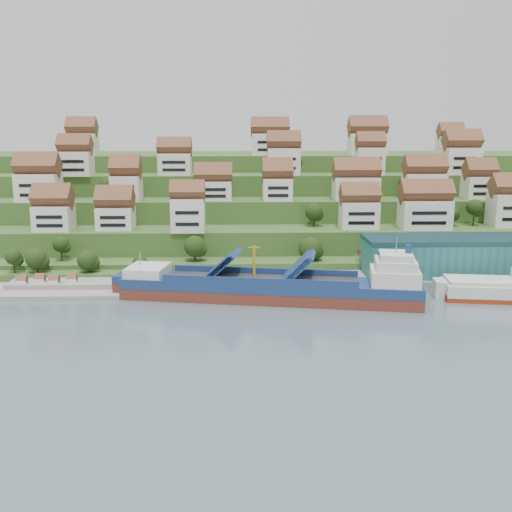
{
  "coord_description": "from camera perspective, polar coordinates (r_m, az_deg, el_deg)",
  "views": [
    {
      "loc": [
        -11.56,
        -130.02,
        38.71
      ],
      "look_at": [
        -7.17,
        14.0,
        8.0
      ],
      "focal_mm": 40.0,
      "sensor_mm": 36.0,
      "label": 1
    }
  ],
  "objects": [
    {
      "name": "ground",
      "position": [
        136.16,
        3.21,
        -4.51
      ],
      "size": [
        300.0,
        300.0,
        0.0
      ],
      "primitive_type": "plane",
      "color": "slate",
      "rests_on": "ground"
    },
    {
      "name": "hillside_trees",
      "position": [
        173.69,
        -0.6,
        4.31
      ],
      "size": [
        137.21,
        62.31,
        29.83
      ],
      "color": "#233C14",
      "rests_on": "ground"
    },
    {
      "name": "second_ship",
      "position": [
        149.19,
        23.5,
        -3.1
      ],
      "size": [
        27.97,
        13.61,
        7.78
      ],
      "rotation": [
        0.0,
        0.0,
        -0.14
      ],
      "color": "maroon",
      "rests_on": "ground"
    },
    {
      "name": "quay",
      "position": [
        153.11,
        10.21,
        -2.38
      ],
      "size": [
        180.0,
        14.0,
        2.2
      ],
      "primitive_type": "cube",
      "color": "gray",
      "rests_on": "ground"
    },
    {
      "name": "hillside_village",
      "position": [
        190.69,
        3.22,
        7.61
      ],
      "size": [
        159.53,
        65.23,
        28.17
      ],
      "color": "silver",
      "rests_on": "ground"
    },
    {
      "name": "hillside",
      "position": [
        235.54,
        1.08,
        5.19
      ],
      "size": [
        260.0,
        128.0,
        31.0
      ],
      "color": "#2D4C1E",
      "rests_on": "ground"
    },
    {
      "name": "cargo_ship",
      "position": [
        135.74,
        2.16,
        -3.21
      ],
      "size": [
        71.65,
        23.34,
        15.62
      ],
      "rotation": [
        0.0,
        0.0,
        -0.18
      ],
      "color": "maroon",
      "rests_on": "ground"
    },
    {
      "name": "beach_huts",
      "position": [
        153.31,
        -20.13,
        -2.54
      ],
      "size": [
        14.4,
        3.7,
        2.2
      ],
      "color": "white",
      "rests_on": "pebble_beach"
    },
    {
      "name": "flagpole",
      "position": [
        146.63,
        9.97,
        -0.69
      ],
      "size": [
        1.28,
        0.16,
        8.0
      ],
      "color": "gray",
      "rests_on": "quay"
    },
    {
      "name": "warehouse",
      "position": [
        163.24,
        21.21,
        0.08
      ],
      "size": [
        60.0,
        15.0,
        10.0
      ],
      "primitive_type": "cube",
      "color": "#276B68",
      "rests_on": "quay"
    },
    {
      "name": "pebble_beach",
      "position": [
        154.23,
        -19.24,
        -3.0
      ],
      "size": [
        45.0,
        20.0,
        1.0
      ],
      "primitive_type": "cube",
      "color": "gray",
      "rests_on": "ground"
    }
  ]
}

